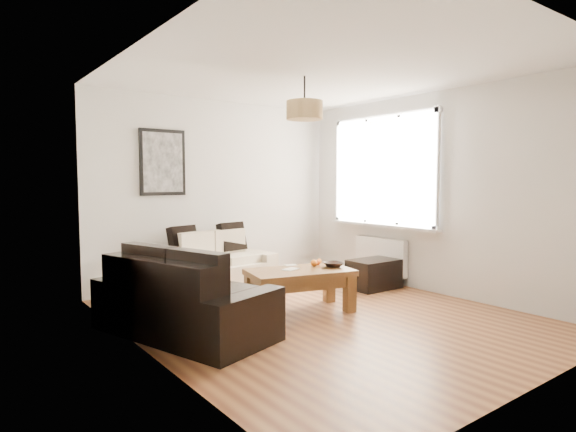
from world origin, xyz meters
TOP-DOWN VIEW (x-y plane):
  - floor at (0.00, 0.00)m, footprint 4.50×4.50m
  - ceiling at (0.00, 0.00)m, footprint 3.80×4.50m
  - wall_back at (0.00, 2.25)m, footprint 3.80×0.04m
  - wall_front at (0.00, -2.25)m, footprint 3.80×0.04m
  - wall_left at (-1.90, 0.00)m, footprint 0.04×4.50m
  - wall_right at (1.90, 0.00)m, footprint 0.04×4.50m
  - window_bay at (1.86, 0.80)m, footprint 0.14×1.90m
  - radiator at (1.82, 0.80)m, footprint 0.10×0.90m
  - poster at (-0.85, 2.22)m, footprint 0.62×0.04m
  - pendant_shade at (0.00, 0.30)m, footprint 0.40×0.40m
  - loveseat_cream at (-0.28, 1.78)m, footprint 1.53×0.94m
  - sofa_leather at (-1.43, 0.34)m, footprint 1.33×1.94m
  - coffee_table at (-0.06, 0.30)m, footprint 1.26×0.88m
  - ottoman at (1.45, 0.58)m, footprint 0.70×0.45m
  - cushion_left at (-0.70, 1.96)m, footprint 0.41×0.21m
  - cushion_right at (0.04, 1.96)m, footprint 0.41×0.18m
  - fruit_bowl at (0.35, 0.20)m, footprint 0.25×0.25m
  - orange_a at (0.26, 0.36)m, footprint 0.07×0.07m
  - orange_b at (0.33, 0.42)m, footprint 0.07×0.07m
  - orange_c at (0.20, 0.36)m, footprint 0.09×0.09m
  - papers at (-0.13, 0.38)m, footprint 0.22×0.18m

SIDE VIEW (x-z plane):
  - floor at x=0.00m, z-range 0.00..0.00m
  - ottoman at x=1.45m, z-range 0.00..0.39m
  - coffee_table at x=-0.06m, z-range 0.00..0.47m
  - loveseat_cream at x=-0.28m, z-range 0.00..0.73m
  - radiator at x=1.82m, z-range 0.12..0.64m
  - sofa_leather at x=-1.43m, z-range 0.00..0.76m
  - papers at x=-0.13m, z-range 0.47..0.48m
  - fruit_bowl at x=0.35m, z-range 0.47..0.53m
  - orange_a at x=0.26m, z-range 0.48..0.54m
  - orange_b at x=0.33m, z-range 0.48..0.54m
  - orange_c at x=0.20m, z-range 0.47..0.55m
  - cushion_left at x=-0.70m, z-range 0.47..0.87m
  - cushion_right at x=0.04m, z-range 0.47..0.87m
  - wall_back at x=0.00m, z-range 0.00..2.60m
  - wall_front at x=0.00m, z-range 0.00..2.60m
  - wall_left at x=-1.90m, z-range 0.00..2.60m
  - wall_right at x=1.90m, z-range 0.00..2.60m
  - window_bay at x=1.86m, z-range 0.80..2.40m
  - poster at x=-0.85m, z-range 1.26..2.13m
  - pendant_shade at x=0.00m, z-range 2.13..2.33m
  - ceiling at x=0.00m, z-range 2.60..2.60m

